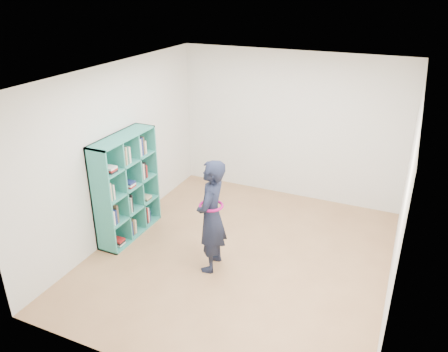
% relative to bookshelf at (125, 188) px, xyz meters
% --- Properties ---
extents(floor, '(4.50, 4.50, 0.00)m').
position_rel_bookshelf_xyz_m(floor, '(1.84, 0.11, -0.78)').
color(floor, '#976944').
rests_on(floor, ground).
extents(ceiling, '(4.50, 4.50, 0.00)m').
position_rel_bookshelf_xyz_m(ceiling, '(1.84, 0.11, 1.82)').
color(ceiling, white).
rests_on(ceiling, wall_back).
extents(wall_left, '(0.02, 4.50, 2.60)m').
position_rel_bookshelf_xyz_m(wall_left, '(-0.16, 0.11, 0.52)').
color(wall_left, silver).
rests_on(wall_left, floor).
extents(wall_right, '(0.02, 4.50, 2.60)m').
position_rel_bookshelf_xyz_m(wall_right, '(3.84, 0.11, 0.52)').
color(wall_right, silver).
rests_on(wall_right, floor).
extents(wall_back, '(4.00, 0.02, 2.60)m').
position_rel_bookshelf_xyz_m(wall_back, '(1.84, 2.36, 0.52)').
color(wall_back, silver).
rests_on(wall_back, floor).
extents(wall_front, '(4.00, 0.02, 2.60)m').
position_rel_bookshelf_xyz_m(wall_front, '(1.84, -2.14, 0.52)').
color(wall_front, silver).
rests_on(wall_front, floor).
extents(bookshelf, '(0.35, 1.21, 1.61)m').
position_rel_bookshelf_xyz_m(bookshelf, '(0.00, 0.00, 0.00)').
color(bookshelf, teal).
rests_on(bookshelf, floor).
extents(person, '(0.44, 0.62, 1.58)m').
position_rel_bookshelf_xyz_m(person, '(1.57, -0.27, 0.01)').
color(person, black).
rests_on(person, floor).
extents(smartphone, '(0.03, 0.09, 0.13)m').
position_rel_bookshelf_xyz_m(smartphone, '(1.42, -0.20, 0.12)').
color(smartphone, silver).
rests_on(smartphone, person).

